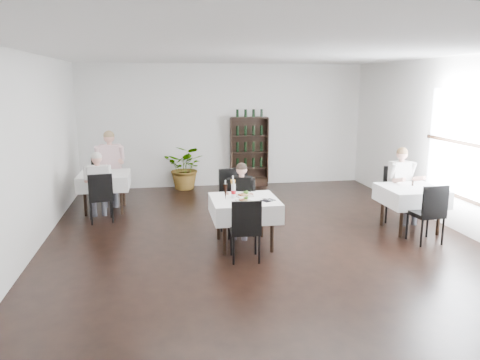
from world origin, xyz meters
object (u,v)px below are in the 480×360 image
(potted_tree, at_px, (186,167))
(wine_shelf, at_px, (249,152))
(diner_main, at_px, (241,194))
(main_table, at_px, (244,208))

(potted_tree, bearing_deg, wine_shelf, 4.24)
(wine_shelf, height_order, potted_tree, wine_shelf)
(potted_tree, bearing_deg, diner_main, -79.14)
(main_table, bearing_deg, potted_tree, 99.12)
(wine_shelf, bearing_deg, main_table, -101.78)
(main_table, distance_m, diner_main, 0.52)
(main_table, distance_m, potted_tree, 4.25)
(wine_shelf, relative_size, main_table, 1.70)
(wine_shelf, bearing_deg, diner_main, -102.80)
(main_table, relative_size, potted_tree, 0.96)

